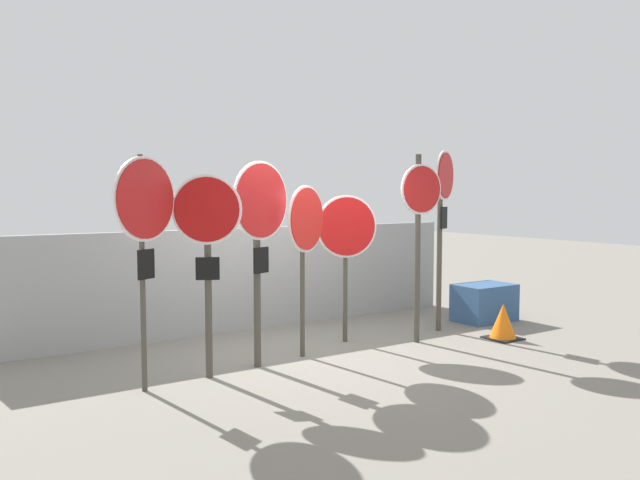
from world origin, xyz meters
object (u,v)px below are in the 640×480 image
at_px(stop_sign_6, 443,205).
at_px(traffic_cone_0, 503,321).
at_px(stop_sign_3, 306,230).
at_px(stop_sign_1, 207,235).
at_px(stop_sign_0, 145,215).
at_px(storage_crate, 484,303).
at_px(stop_sign_2, 260,224).
at_px(stop_sign_5, 420,216).
at_px(stop_sign_4, 347,235).

bearing_deg(stop_sign_6, traffic_cone_0, -93.83).
bearing_deg(traffic_cone_0, stop_sign_3, 166.47).
xyz_separation_m(stop_sign_1, traffic_cone_0, (4.25, -0.48, -1.35)).
height_order(stop_sign_0, stop_sign_3, stop_sign_0).
distance_m(stop_sign_1, storage_crate, 5.18).
bearing_deg(stop_sign_0, stop_sign_2, -22.57).
distance_m(stop_sign_0, stop_sign_6, 4.61).
relative_size(stop_sign_1, stop_sign_5, 0.87).
relative_size(stop_sign_1, stop_sign_3, 1.05).
xyz_separation_m(stop_sign_4, traffic_cone_0, (1.99, -1.03, -1.24)).
relative_size(stop_sign_0, stop_sign_6, 0.91).
distance_m(stop_sign_5, stop_sign_6, 0.88).
xyz_separation_m(stop_sign_1, stop_sign_2, (0.69, 0.09, 0.10)).
xyz_separation_m(stop_sign_1, storage_crate, (4.99, 0.53, -1.30)).
xyz_separation_m(stop_sign_3, storage_crate, (3.59, 0.33, -1.30)).
bearing_deg(stop_sign_0, stop_sign_6, -24.01).
bearing_deg(stop_sign_4, stop_sign_0, -150.08).
relative_size(stop_sign_0, stop_sign_4, 1.20).
xyz_separation_m(traffic_cone_0, storage_crate, (0.74, 1.02, 0.05)).
relative_size(stop_sign_1, stop_sign_2, 0.93).
bearing_deg(stop_sign_3, stop_sign_6, -24.21).
bearing_deg(traffic_cone_0, stop_sign_0, 175.47).
bearing_deg(stop_sign_3, stop_sign_2, 161.73).
distance_m(stop_sign_1, stop_sign_3, 1.41).
height_order(stop_sign_1, stop_sign_6, stop_sign_6).
bearing_deg(stop_sign_3, stop_sign_0, 160.03).
bearing_deg(stop_sign_6, stop_sign_4, 145.85).
distance_m(stop_sign_0, traffic_cone_0, 5.22).
bearing_deg(stop_sign_2, traffic_cone_0, -29.18).
bearing_deg(stop_sign_5, stop_sign_3, 175.56).
distance_m(stop_sign_0, stop_sign_2, 1.42).
xyz_separation_m(stop_sign_1, stop_sign_3, (1.39, 0.21, -0.00)).
bearing_deg(stop_sign_6, storage_crate, -19.00).
bearing_deg(stop_sign_0, storage_crate, -23.43).
bearing_deg(stop_sign_6, stop_sign_1, 157.81).
distance_m(stop_sign_0, stop_sign_1, 0.75).
distance_m(stop_sign_4, stop_sign_5, 1.03).
bearing_deg(stop_sign_6, stop_sign_3, 156.13).
distance_m(stop_sign_1, stop_sign_4, 2.33).
relative_size(stop_sign_3, traffic_cone_0, 4.27).
xyz_separation_m(stop_sign_3, stop_sign_5, (1.70, -0.20, 0.15)).
distance_m(stop_sign_1, traffic_cone_0, 4.49).
bearing_deg(stop_sign_1, stop_sign_2, 33.30).
bearing_deg(stop_sign_2, stop_sign_4, -3.56).
relative_size(stop_sign_4, stop_sign_5, 0.79).
xyz_separation_m(stop_sign_3, traffic_cone_0, (2.86, -0.69, -1.35)).
bearing_deg(stop_sign_4, stop_sign_5, -15.74).
distance_m(stop_sign_1, stop_sign_2, 0.71).
bearing_deg(stop_sign_0, stop_sign_5, -28.31).
height_order(stop_sign_0, storage_crate, stop_sign_0).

